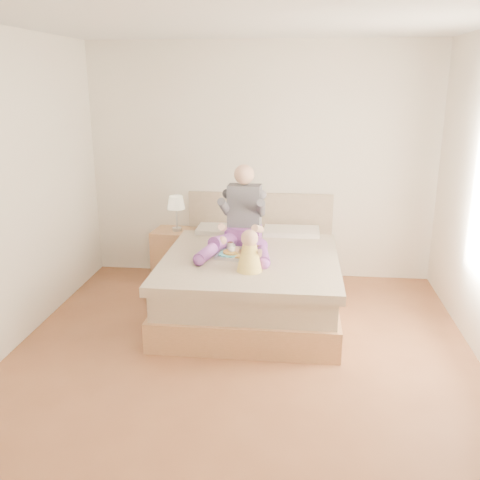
# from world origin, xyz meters

# --- Properties ---
(room) EXTENTS (4.02, 4.22, 2.71)m
(room) POSITION_xyz_m (0.08, 0.01, 1.51)
(room) COLOR brown
(room) RESTS_ON ground
(bed) EXTENTS (1.70, 2.18, 1.00)m
(bed) POSITION_xyz_m (0.00, 1.08, 0.32)
(bed) COLOR #9F714A
(bed) RESTS_ON ground
(nightstand) EXTENTS (0.51, 0.46, 0.57)m
(nightstand) POSITION_xyz_m (-1.00, 1.88, 0.29)
(nightstand) COLOR #9F714A
(nightstand) RESTS_ON ground
(lamp) EXTENTS (0.20, 0.20, 0.41)m
(lamp) POSITION_xyz_m (-0.96, 1.86, 0.89)
(lamp) COLOR silver
(lamp) RESTS_ON nightstand
(adult) EXTENTS (0.73, 1.03, 0.86)m
(adult) POSITION_xyz_m (-0.12, 1.22, 0.86)
(adult) COLOR #783A91
(adult) RESTS_ON bed
(tray) EXTENTS (0.48, 0.40, 0.12)m
(tray) POSITION_xyz_m (-0.10, 0.89, 0.64)
(tray) COLOR silver
(tray) RESTS_ON bed
(baby) EXTENTS (0.25, 0.35, 0.38)m
(baby) POSITION_xyz_m (0.03, 0.49, 0.77)
(baby) COLOR #FFD850
(baby) RESTS_ON bed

